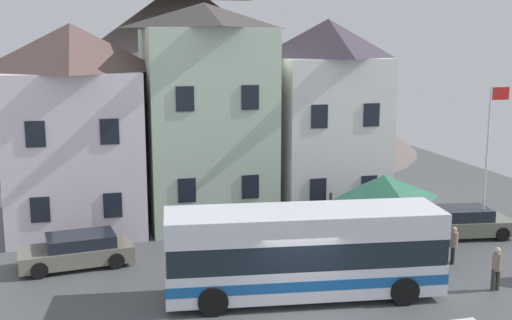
% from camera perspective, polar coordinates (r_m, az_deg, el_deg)
% --- Properties ---
extents(ground_plane, '(40.00, 60.00, 0.07)m').
position_cam_1_polar(ground_plane, '(21.32, 4.20, -13.82)').
color(ground_plane, '#4D5053').
extents(townhouse_00, '(6.01, 5.70, 9.62)m').
position_cam_1_polar(townhouse_00, '(30.47, -16.03, 2.72)').
color(townhouse_00, white).
rests_on(townhouse_00, ground_plane).
extents(townhouse_01, '(5.84, 6.74, 10.64)m').
position_cam_1_polar(townhouse_01, '(31.36, -4.60, 4.25)').
color(townhouse_01, beige).
rests_on(townhouse_01, ground_plane).
extents(townhouse_02, '(5.20, 5.07, 9.89)m').
position_cam_1_polar(townhouse_02, '(32.18, 6.37, 3.71)').
color(townhouse_02, white).
rests_on(townhouse_02, ground_plane).
extents(hilltop_castle, '(38.68, 38.68, 21.45)m').
position_cam_1_polar(hilltop_castle, '(53.85, -6.58, 9.44)').
color(hilltop_castle, '#615652').
rests_on(hilltop_castle, ground_plane).
extents(transit_bus, '(9.77, 3.56, 3.12)m').
position_cam_1_polar(transit_bus, '(22.15, 4.34, -8.40)').
color(transit_bus, white).
rests_on(transit_bus, ground_plane).
extents(bus_shelter, '(3.60, 3.60, 3.43)m').
position_cam_1_polar(bus_shelter, '(26.40, 11.44, -2.48)').
color(bus_shelter, '#473D33').
rests_on(bus_shelter, ground_plane).
extents(parked_car_00, '(4.28, 2.39, 1.36)m').
position_cam_1_polar(parked_car_00, '(30.51, 18.28, -5.36)').
color(parked_car_00, slate).
rests_on(parked_car_00, ground_plane).
extents(parked_car_01, '(4.54, 2.44, 1.28)m').
position_cam_1_polar(parked_car_01, '(26.27, -15.84, -7.86)').
color(parked_car_01, slate).
rests_on(parked_car_01, ground_plane).
extents(parked_car_03, '(4.38, 2.19, 1.23)m').
position_cam_1_polar(parked_car_03, '(29.06, 8.15, -5.82)').
color(parked_car_03, navy).
rests_on(parked_car_03, ground_plane).
extents(pedestrian_00, '(0.34, 0.34, 1.53)m').
position_cam_1_polar(pedestrian_00, '(26.67, 17.40, -7.07)').
color(pedestrian_00, black).
rests_on(pedestrian_00, ground_plane).
extents(pedestrian_01, '(0.35, 0.31, 1.61)m').
position_cam_1_polar(pedestrian_01, '(24.41, 20.87, -9.04)').
color(pedestrian_01, '#38332D').
rests_on(pedestrian_01, ground_plane).
extents(pedestrian_02, '(0.36, 0.39, 1.55)m').
position_cam_1_polar(pedestrian_02, '(25.44, 12.10, -7.80)').
color(pedestrian_02, '#38332D').
rests_on(pedestrian_02, ground_plane).
extents(public_bench, '(1.55, 0.48, 0.87)m').
position_cam_1_polar(public_bench, '(28.36, 9.14, -6.56)').
color(public_bench, '#33473D').
rests_on(public_bench, ground_plane).
extents(flagpole, '(0.95, 0.10, 6.91)m').
position_cam_1_polar(flagpole, '(29.83, 20.26, 0.76)').
color(flagpole, silver).
rests_on(flagpole, ground_plane).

